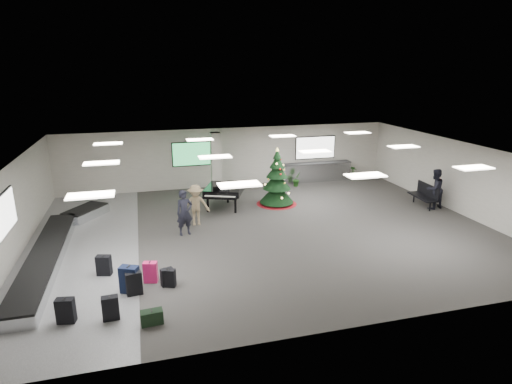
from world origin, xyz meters
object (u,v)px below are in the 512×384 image
object	(u,v)px
pink_suitcase	(151,272)
traveler_bench	(435,189)
service_counter	(316,172)
traveler_b	(196,205)
baggage_carousel	(55,247)
traveler_a	(184,213)
potted_plant_left	(297,179)
potted_plant_right	(353,173)
grand_piano	(224,190)
christmas_tree	(277,185)
bench	(425,194)

from	to	relation	value
pink_suitcase	traveler_bench	xyz separation A→B (m)	(12.92, 3.80, 0.61)
service_counter	traveler_b	bearing A→B (deg)	-145.40
baggage_carousel	traveler_a	world-z (taller)	traveler_a
traveler_b	potted_plant_left	world-z (taller)	traveler_b
pink_suitcase	baggage_carousel	bearing A→B (deg)	150.43
potted_plant_left	potted_plant_right	xyz separation A→B (m)	(3.74, 0.58, -0.02)
grand_piano	potted_plant_right	bearing A→B (deg)	43.56
pink_suitcase	potted_plant_left	distance (m)	12.20
service_counter	traveler_a	distance (m)	10.29
pink_suitcase	traveler_bench	size ratio (longest dim) A/B	0.36
traveler_a	potted_plant_left	xyz separation A→B (m)	(6.70, 5.47, -0.50)
baggage_carousel	christmas_tree	distance (m)	9.90
bench	traveler_a	size ratio (longest dim) A/B	0.95
christmas_tree	grand_piano	xyz separation A→B (m)	(-2.53, 0.11, -0.09)
potted_plant_right	bench	bearing A→B (deg)	-81.33
potted_plant_left	potted_plant_right	bearing A→B (deg)	8.83
pink_suitcase	traveler_b	distance (m)	5.03
potted_plant_left	pink_suitcase	bearing A→B (deg)	-131.89
bench	potted_plant_left	bearing A→B (deg)	136.99
pink_suitcase	traveler_b	bearing A→B (deg)	80.64
potted_plant_right	service_counter	bearing A→B (deg)	175.71
pink_suitcase	bench	size ratio (longest dim) A/B	0.39
service_counter	bench	xyz separation A→B (m)	(3.08, -5.65, 0.06)
traveler_bench	potted_plant_left	bearing A→B (deg)	-56.81
baggage_carousel	traveler_b	xyz separation A→B (m)	(5.22, 1.48, 0.65)
baggage_carousel	pink_suitcase	world-z (taller)	pink_suitcase
pink_suitcase	traveler_b	world-z (taller)	traveler_b
traveler_b	potted_plant_right	size ratio (longest dim) A/B	2.28
traveler_b	potted_plant_right	bearing A→B (deg)	31.70
bench	traveler_bench	distance (m)	0.55
traveler_bench	potted_plant_right	bearing A→B (deg)	-88.87
service_counter	christmas_tree	world-z (taller)	christmas_tree
pink_suitcase	traveler_bench	distance (m)	13.49
traveler_a	potted_plant_right	world-z (taller)	traveler_a
christmas_tree	grand_piano	world-z (taller)	christmas_tree
christmas_tree	traveler_b	bearing A→B (deg)	-156.48
baggage_carousel	grand_piano	xyz separation A→B (m)	(6.79, 3.37, 0.64)
christmas_tree	potted_plant_right	distance (m)	6.67
christmas_tree	traveler_a	bearing A→B (deg)	-149.48
pink_suitcase	bench	bearing A→B (deg)	32.63
baggage_carousel	bench	world-z (taller)	bench
grand_piano	traveler_a	distance (m)	3.57
traveler_bench	traveler_a	bearing A→B (deg)	-7.99
pink_suitcase	christmas_tree	xyz separation A→B (m)	(6.11, 6.36, 0.62)
pink_suitcase	bench	world-z (taller)	bench
baggage_carousel	traveler_b	distance (m)	5.47
baggage_carousel	traveler_a	size ratio (longest dim) A/B	5.36
pink_suitcase	grand_piano	size ratio (longest dim) A/B	0.26
traveler_bench	potted_plant_right	xyz separation A→B (m)	(-1.04, 5.86, -0.56)
service_counter	traveler_bench	xyz separation A→B (m)	(3.29, -6.03, 0.40)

